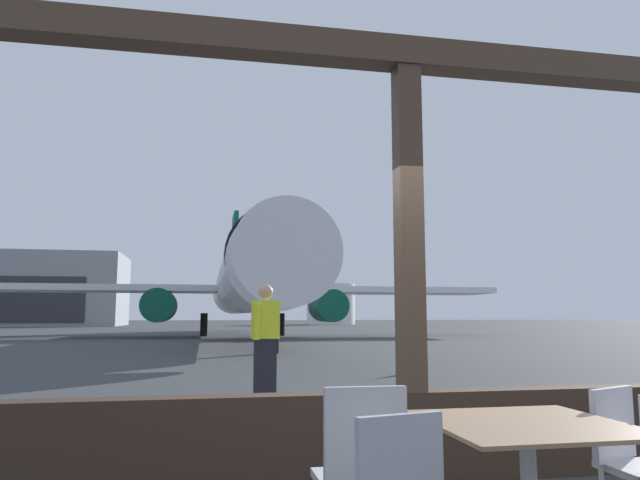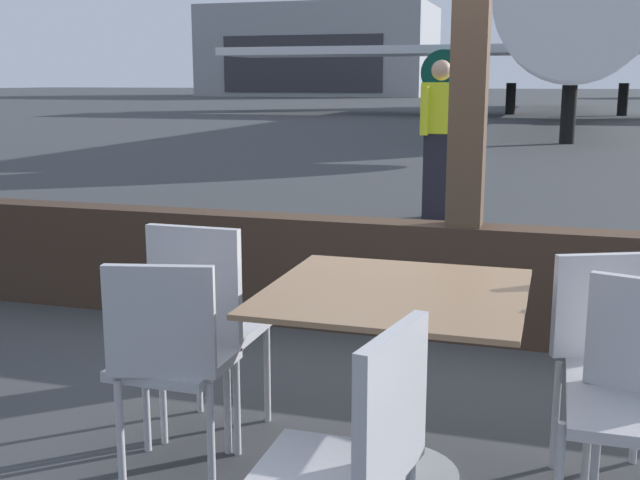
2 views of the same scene
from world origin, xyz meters
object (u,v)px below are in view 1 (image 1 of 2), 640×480
(ground_crew_worker, at_px, (265,342))
(airplane, at_px, (247,284))
(fuel_storage_tank, at_px, (331,304))
(distant_hangar, at_px, (29,290))
(cafe_chair_aisle_left, at_px, (361,465))
(traffic_cone, at_px, (412,359))
(cafe_chair_aisle_right, at_px, (632,453))
(dining_table, at_px, (529,477))

(ground_crew_worker, bearing_deg, airplane, 86.81)
(fuel_storage_tank, bearing_deg, distant_hangar, -172.71)
(cafe_chair_aisle_left, relative_size, traffic_cone, 1.46)
(cafe_chair_aisle_right, height_order, distant_hangar, distant_hangar)
(cafe_chair_aisle_right, height_order, ground_crew_worker, ground_crew_worker)
(cafe_chair_aisle_left, relative_size, fuel_storage_tank, 0.14)
(airplane, bearing_deg, cafe_chair_aisle_right, -89.88)
(cafe_chair_aisle_right, bearing_deg, airplane, 90.12)
(ground_crew_worker, bearing_deg, cafe_chair_aisle_right, -75.10)
(cafe_chair_aisle_right, xyz_separation_m, traffic_cone, (2.19, 9.69, -0.21))
(dining_table, height_order, cafe_chair_aisle_left, cafe_chair_aisle_left)
(cafe_chair_aisle_right, bearing_deg, fuel_storage_tank, 79.21)
(cafe_chair_aisle_right, distance_m, traffic_cone, 9.93)
(cafe_chair_aisle_left, xyz_separation_m, cafe_chair_aisle_right, (1.61, 0.16, -0.05))
(distant_hangar, bearing_deg, cafe_chair_aisle_right, -72.27)
(dining_table, distance_m, airplane, 31.84)
(ground_crew_worker, height_order, distant_hangar, distant_hangar)
(cafe_chair_aisle_right, xyz_separation_m, fuel_storage_tank, (14.97, 78.53, 2.29))
(cafe_chair_aisle_left, height_order, distant_hangar, distant_hangar)
(dining_table, xyz_separation_m, ground_crew_worker, (-0.72, 5.92, 0.40))
(dining_table, relative_size, traffic_cone, 1.45)
(dining_table, height_order, distant_hangar, distant_hangar)
(dining_table, relative_size, ground_crew_worker, 0.54)
(fuel_storage_tank, bearing_deg, airplane, -107.72)
(traffic_cone, distance_m, fuel_storage_tank, 70.07)
(dining_table, height_order, ground_crew_worker, ground_crew_worker)
(cafe_chair_aisle_left, height_order, airplane, airplane)
(airplane, relative_size, traffic_cone, 54.99)
(airplane, height_order, traffic_cone, airplane)
(airplane, bearing_deg, cafe_chair_aisle_left, -92.80)
(traffic_cone, height_order, fuel_storage_tank, fuel_storage_tank)
(dining_table, bearing_deg, fuel_storage_tank, 78.69)
(traffic_cone, distance_m, distant_hangar, 69.02)
(distant_hangar, height_order, fuel_storage_tank, distant_hangar)
(ground_crew_worker, xyz_separation_m, traffic_cone, (3.69, 4.03, -0.59))
(cafe_chair_aisle_right, bearing_deg, ground_crew_worker, 104.90)
(cafe_chair_aisle_left, xyz_separation_m, distant_hangar, (-21.92, 73.77, 3.76))
(cafe_chair_aisle_left, height_order, ground_crew_worker, ground_crew_worker)
(fuel_storage_tank, bearing_deg, dining_table, -101.31)
(dining_table, bearing_deg, ground_crew_worker, 96.90)
(cafe_chair_aisle_left, distance_m, distant_hangar, 77.05)
(dining_table, relative_size, fuel_storage_tank, 0.14)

